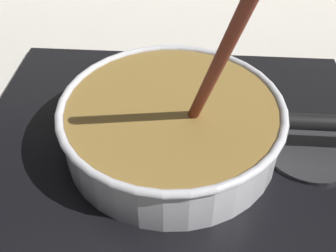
% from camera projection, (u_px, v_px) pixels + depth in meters
% --- Properties ---
extents(hob_plate, '(0.56, 0.48, 0.01)m').
position_uv_depth(hob_plate, '(168.00, 147.00, 0.58)').
color(hob_plate, black).
rests_on(hob_plate, ground).
extents(burner_ring, '(0.16, 0.16, 0.01)m').
position_uv_depth(burner_ring, '(168.00, 142.00, 0.57)').
color(burner_ring, '#592D0C').
rests_on(burner_ring, hob_plate).
extents(spare_burner, '(0.13, 0.13, 0.01)m').
position_uv_depth(spare_burner, '(306.00, 149.00, 0.56)').
color(spare_burner, '#262628').
rests_on(spare_burner, hob_plate).
extents(cooking_pan, '(0.45, 0.30, 0.27)m').
position_uv_depth(cooking_pan, '(169.00, 123.00, 0.55)').
color(cooking_pan, silver).
rests_on(cooking_pan, hob_plate).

